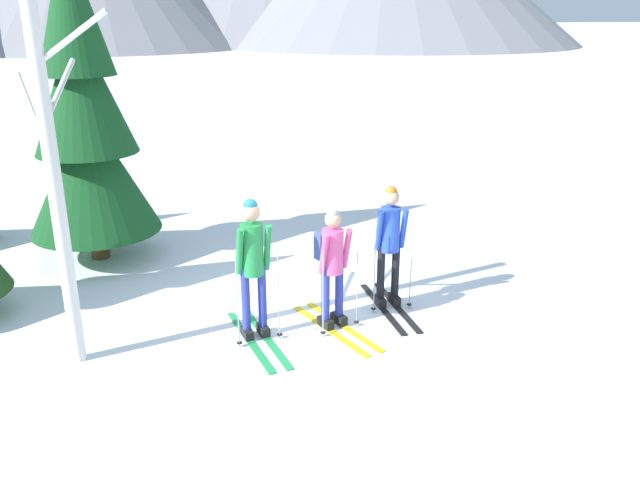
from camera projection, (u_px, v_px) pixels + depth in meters
name	position (u px, v px, depth m)	size (l,w,h in m)	color
ground_plane	(314.00, 321.00, 8.76)	(400.00, 400.00, 0.00)	white
skier_in_green	(253.00, 263.00, 7.98)	(0.62, 1.76, 1.86)	green
skier_in_pink	(332.00, 262.00, 8.32)	(0.87, 1.69, 1.65)	yellow
skier_in_blue	(390.00, 242.00, 8.90)	(0.61, 1.70, 1.77)	black
pine_tree_mid	(84.00, 120.00, 10.24)	(2.13, 2.13, 5.15)	#51381E
birch_tree_tall	(51.00, 153.00, 6.96)	(1.19, 1.33, 4.97)	silver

